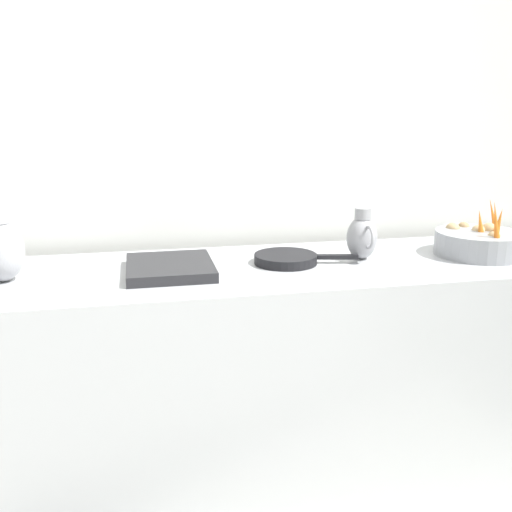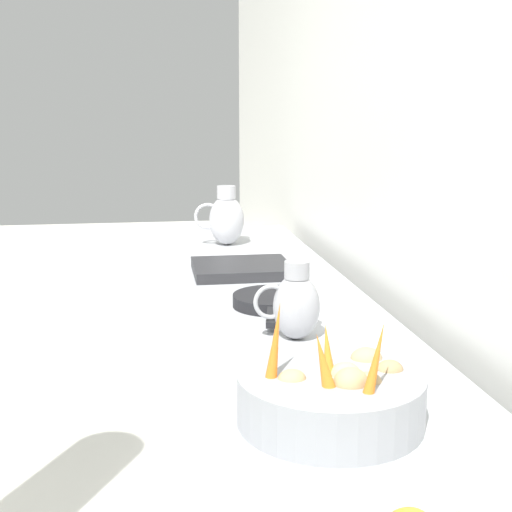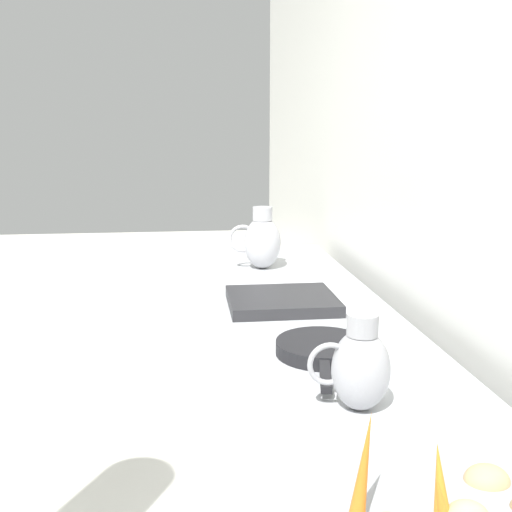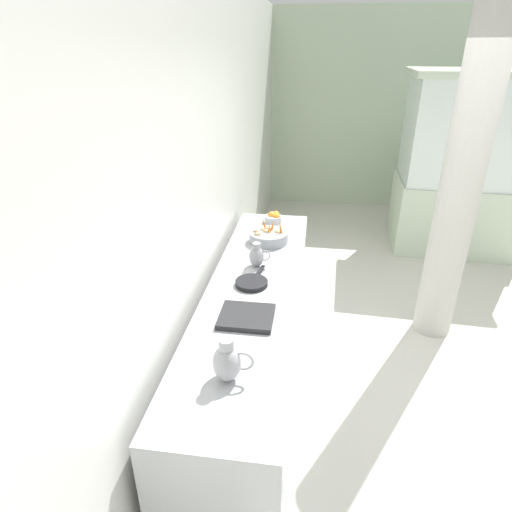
{
  "view_description": "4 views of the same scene",
  "coord_description": "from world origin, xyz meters",
  "px_view_note": "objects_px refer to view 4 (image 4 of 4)",
  "views": [
    {
      "loc": [
        0.47,
        -0.59,
        1.45
      ],
      "look_at": [
        -1.34,
        -0.21,
        0.98
      ],
      "focal_mm": 40.12,
      "sensor_mm": 36.0,
      "label": 1
    },
    {
      "loc": [
        -1.18,
        1.85,
        1.44
      ],
      "look_at": [
        -1.44,
        0.17,
        1.09
      ],
      "focal_mm": 48.17,
      "sensor_mm": 36.0,
      "label": 2
    },
    {
      "loc": [
        -1.2,
        1.32,
        1.43
      ],
      "look_at": [
        -1.39,
        -0.27,
        1.1
      ],
      "focal_mm": 41.66,
      "sensor_mm": 36.0,
      "label": 3
    },
    {
      "loc": [
        -1.12,
        -2.73,
        2.44
      ],
      "look_at": [
        -1.51,
        0.02,
        1.09
      ],
      "focal_mm": 30.32,
      "sensor_mm": 36.0,
      "label": 4
    }
  ],
  "objects_px": {
    "metal_pitcher_tall": "(228,361)",
    "metal_pitcher_short": "(257,256)",
    "support_column": "(463,175)",
    "glass_block_booth": "(461,165)",
    "orange_bowl": "(274,218)",
    "vegetable_colander": "(268,237)",
    "skillet_on_counter": "(252,283)"
  },
  "relations": [
    {
      "from": "skillet_on_counter",
      "to": "metal_pitcher_tall",
      "type": "bearing_deg",
      "value": -88.52
    },
    {
      "from": "skillet_on_counter",
      "to": "vegetable_colander",
      "type": "bearing_deg",
      "value": 87.69
    },
    {
      "from": "metal_pitcher_tall",
      "to": "support_column",
      "type": "distance_m",
      "value": 2.55
    },
    {
      "from": "metal_pitcher_tall",
      "to": "skillet_on_counter",
      "type": "bearing_deg",
      "value": 91.48
    },
    {
      "from": "orange_bowl",
      "to": "skillet_on_counter",
      "type": "xyz_separation_m",
      "value": [
        -0.03,
        -1.25,
        -0.03
      ]
    },
    {
      "from": "vegetable_colander",
      "to": "metal_pitcher_short",
      "type": "bearing_deg",
      "value": -94.32
    },
    {
      "from": "vegetable_colander",
      "to": "skillet_on_counter",
      "type": "distance_m",
      "value": 0.77
    },
    {
      "from": "support_column",
      "to": "metal_pitcher_tall",
      "type": "bearing_deg",
      "value": -128.83
    },
    {
      "from": "metal_pitcher_short",
      "to": "glass_block_booth",
      "type": "height_order",
      "value": "glass_block_booth"
    },
    {
      "from": "metal_pitcher_tall",
      "to": "skillet_on_counter",
      "type": "height_order",
      "value": "metal_pitcher_tall"
    },
    {
      "from": "metal_pitcher_short",
      "to": "glass_block_booth",
      "type": "distance_m",
      "value": 3.57
    },
    {
      "from": "metal_pitcher_tall",
      "to": "metal_pitcher_short",
      "type": "bearing_deg",
      "value": 91.36
    },
    {
      "from": "skillet_on_counter",
      "to": "glass_block_booth",
      "type": "bearing_deg",
      "value": 53.99
    },
    {
      "from": "metal_pitcher_tall",
      "to": "orange_bowl",
      "type": "bearing_deg",
      "value": 89.95
    },
    {
      "from": "orange_bowl",
      "to": "skillet_on_counter",
      "type": "bearing_deg",
      "value": -91.26
    },
    {
      "from": "skillet_on_counter",
      "to": "glass_block_booth",
      "type": "height_order",
      "value": "glass_block_booth"
    },
    {
      "from": "vegetable_colander",
      "to": "metal_pitcher_tall",
      "type": "height_order",
      "value": "metal_pitcher_tall"
    },
    {
      "from": "metal_pitcher_tall",
      "to": "metal_pitcher_short",
      "type": "height_order",
      "value": "metal_pitcher_tall"
    },
    {
      "from": "orange_bowl",
      "to": "metal_pitcher_tall",
      "type": "bearing_deg",
      "value": -90.05
    },
    {
      "from": "orange_bowl",
      "to": "glass_block_booth",
      "type": "xyz_separation_m",
      "value": [
        2.21,
        1.82,
        0.15
      ]
    },
    {
      "from": "vegetable_colander",
      "to": "metal_pitcher_tall",
      "type": "relative_size",
      "value": 1.35
    },
    {
      "from": "glass_block_booth",
      "to": "support_column",
      "type": "xyz_separation_m",
      "value": [
        -0.64,
        -2.11,
        0.41
      ]
    },
    {
      "from": "metal_pitcher_tall",
      "to": "glass_block_booth",
      "type": "bearing_deg",
      "value": 61.46
    },
    {
      "from": "vegetable_colander",
      "to": "skillet_on_counter",
      "type": "relative_size",
      "value": 0.89
    },
    {
      "from": "orange_bowl",
      "to": "glass_block_booth",
      "type": "bearing_deg",
      "value": 39.59
    },
    {
      "from": "metal_pitcher_tall",
      "to": "metal_pitcher_short",
      "type": "xyz_separation_m",
      "value": [
        -0.03,
        1.28,
        -0.02
      ]
    },
    {
      "from": "metal_pitcher_short",
      "to": "support_column",
      "type": "distance_m",
      "value": 1.81
    },
    {
      "from": "vegetable_colander",
      "to": "metal_pitcher_short",
      "type": "height_order",
      "value": "vegetable_colander"
    },
    {
      "from": "glass_block_booth",
      "to": "support_column",
      "type": "bearing_deg",
      "value": -106.86
    },
    {
      "from": "orange_bowl",
      "to": "metal_pitcher_short",
      "type": "bearing_deg",
      "value": -91.94
    },
    {
      "from": "metal_pitcher_short",
      "to": "support_column",
      "type": "height_order",
      "value": "support_column"
    },
    {
      "from": "orange_bowl",
      "to": "support_column",
      "type": "bearing_deg",
      "value": -10.41
    }
  ]
}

